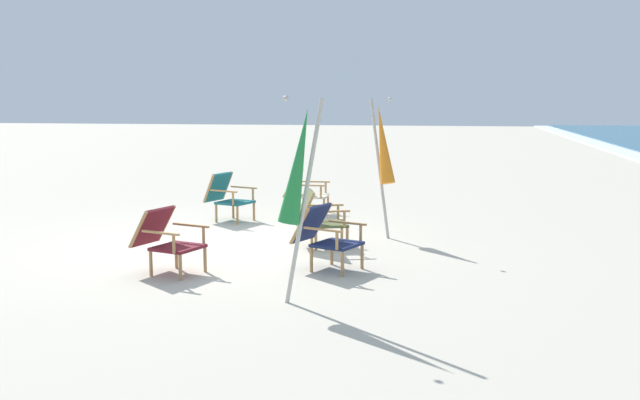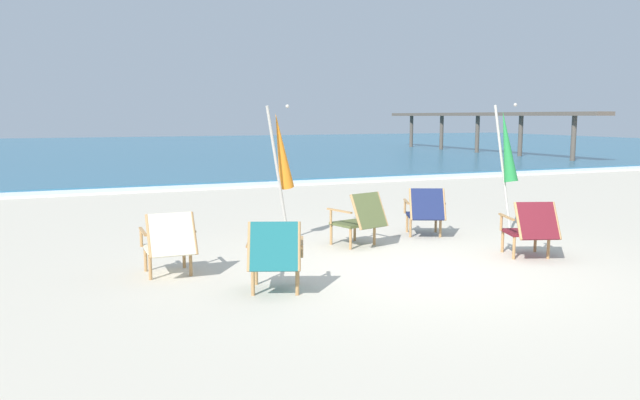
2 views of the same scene
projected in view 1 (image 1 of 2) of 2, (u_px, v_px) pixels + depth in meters
ground_plane at (212, 246)px, 10.49m from camera, size 80.00×80.00×0.00m
beach_chair_front_left at (318, 216)px, 10.35m from camera, size 0.75×0.85×0.80m
beach_chair_far_center at (325, 235)px, 9.06m from camera, size 0.83×0.93×0.78m
beach_chair_mid_center at (227, 195)px, 12.50m from camera, size 0.79×0.88×0.80m
beach_chair_front_right at (305, 190)px, 13.23m from camera, size 0.60×0.76×0.78m
beach_chair_back_right at (166, 238)px, 8.86m from camera, size 0.79×0.92×0.77m
umbrella_furled_green at (298, 169)px, 7.47m from camera, size 0.35×0.49×2.10m
umbrella_furled_orange at (383, 146)px, 11.00m from camera, size 0.58×0.48×2.07m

